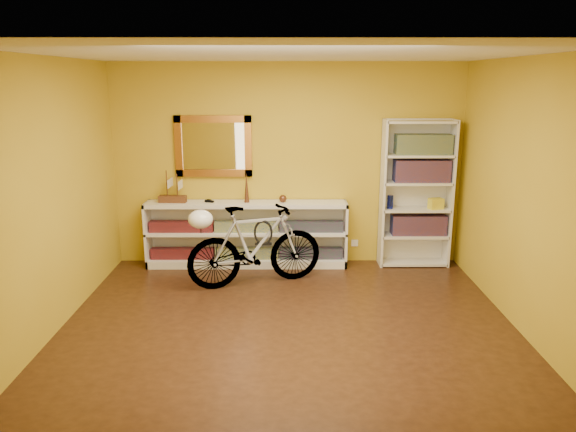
{
  "coord_description": "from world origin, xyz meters",
  "views": [
    {
      "loc": [
        -0.02,
        -4.99,
        2.39
      ],
      "look_at": [
        0.0,
        0.7,
        0.95
      ],
      "focal_mm": 33.92,
      "sensor_mm": 36.0,
      "label": 1
    }
  ],
  "objects_px": {
    "bookcase": "(416,194)",
    "helmet": "(200,219)",
    "bicycle": "(255,245)",
    "console_unit": "(247,234)"
  },
  "relations": [
    {
      "from": "console_unit",
      "to": "bicycle",
      "type": "xyz_separation_m",
      "value": [
        0.15,
        -0.69,
        0.06
      ]
    },
    {
      "from": "console_unit",
      "to": "bookcase",
      "type": "bearing_deg",
      "value": 0.65
    },
    {
      "from": "bookcase",
      "to": "helmet",
      "type": "xyz_separation_m",
      "value": [
        -2.64,
        -0.92,
        -0.09
      ]
    },
    {
      "from": "bicycle",
      "to": "helmet",
      "type": "distance_m",
      "value": 0.73
    },
    {
      "from": "bicycle",
      "to": "helmet",
      "type": "relative_size",
      "value": 5.88
    },
    {
      "from": "bicycle",
      "to": "console_unit",
      "type": "bearing_deg",
      "value": -5.99
    },
    {
      "from": "console_unit",
      "to": "bookcase",
      "type": "height_order",
      "value": "bookcase"
    },
    {
      "from": "bookcase",
      "to": "bicycle",
      "type": "bearing_deg",
      "value": -160.55
    },
    {
      "from": "console_unit",
      "to": "helmet",
      "type": "height_order",
      "value": "helmet"
    },
    {
      "from": "bookcase",
      "to": "console_unit",
      "type": "bearing_deg",
      "value": -179.35
    }
  ]
}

